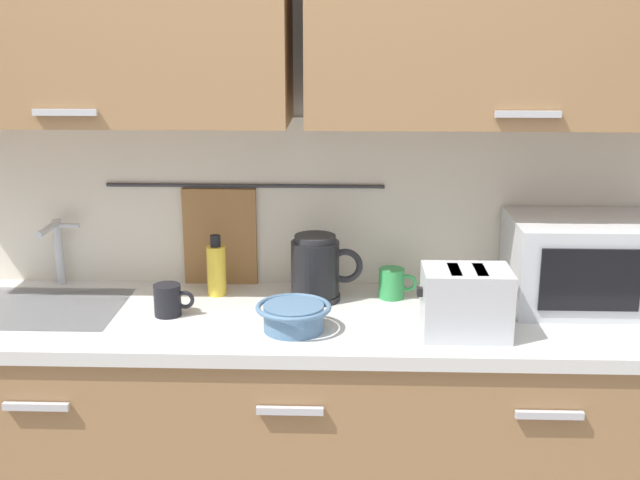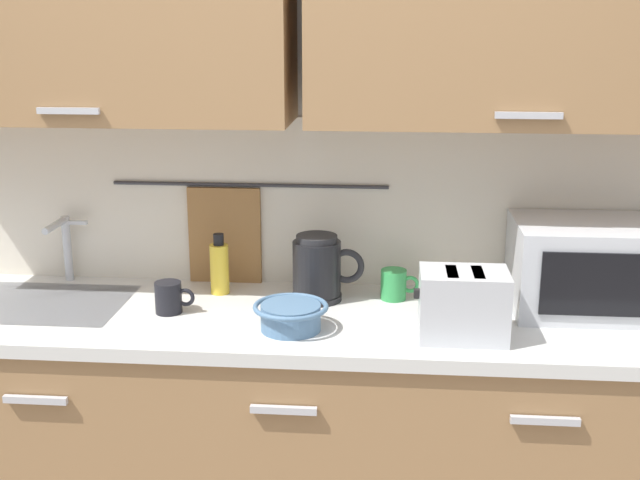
# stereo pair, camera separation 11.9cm
# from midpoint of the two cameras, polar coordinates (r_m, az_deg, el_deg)

# --- Properties ---
(counter_unit) EXTENTS (2.53, 0.64, 0.90)m
(counter_unit) POSITION_cam_midpoint_polar(r_m,az_deg,el_deg) (2.62, -3.14, -14.28)
(counter_unit) COLOR #997047
(counter_unit) RESTS_ON ground
(back_wall_assembly) EXTENTS (3.70, 0.41, 2.50)m
(back_wall_assembly) POSITION_cam_midpoint_polar(r_m,az_deg,el_deg) (2.52, -2.80, 10.08)
(back_wall_assembly) COLOR silver
(back_wall_assembly) RESTS_ON ground
(sink_faucet) EXTENTS (0.09, 0.17, 0.22)m
(sink_faucet) POSITION_cam_midpoint_polar(r_m,az_deg,el_deg) (2.78, -19.22, -0.28)
(sink_faucet) COLOR #B2B5BA
(sink_faucet) RESTS_ON counter_unit
(microwave) EXTENTS (0.46, 0.35, 0.27)m
(microwave) POSITION_cam_midpoint_polar(r_m,az_deg,el_deg) (2.57, 16.95, -1.54)
(microwave) COLOR silver
(microwave) RESTS_ON counter_unit
(electric_kettle) EXTENTS (0.23, 0.16, 0.21)m
(electric_kettle) POSITION_cam_midpoint_polar(r_m,az_deg,el_deg) (2.52, -1.60, -2.04)
(electric_kettle) COLOR black
(electric_kettle) RESTS_ON counter_unit
(dish_soap_bottle) EXTENTS (0.06, 0.06, 0.20)m
(dish_soap_bottle) POSITION_cam_midpoint_polar(r_m,az_deg,el_deg) (2.59, -8.61, -2.02)
(dish_soap_bottle) COLOR yellow
(dish_soap_bottle) RESTS_ON counter_unit
(mug_near_sink) EXTENTS (0.12, 0.08, 0.09)m
(mug_near_sink) POSITION_cam_midpoint_polar(r_m,az_deg,el_deg) (2.45, -11.98, -4.16)
(mug_near_sink) COLOR black
(mug_near_sink) RESTS_ON counter_unit
(mixing_bowl) EXTENTS (0.21, 0.21, 0.08)m
(mixing_bowl) POSITION_cam_midpoint_polar(r_m,az_deg,el_deg) (2.29, -3.42, -5.32)
(mixing_bowl) COLOR #4C7093
(mixing_bowl) RESTS_ON counter_unit
(toaster) EXTENTS (0.26, 0.17, 0.19)m
(toaster) POSITION_cam_midpoint_polar(r_m,az_deg,el_deg) (2.27, 8.74, -4.33)
(toaster) COLOR #B7BABF
(toaster) RESTS_ON counter_unit
(mug_by_kettle) EXTENTS (0.12, 0.08, 0.09)m
(mug_by_kettle) POSITION_cam_midpoint_polar(r_m,az_deg,el_deg) (2.55, 3.78, -3.06)
(mug_by_kettle) COLOR green
(mug_by_kettle) RESTS_ON counter_unit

